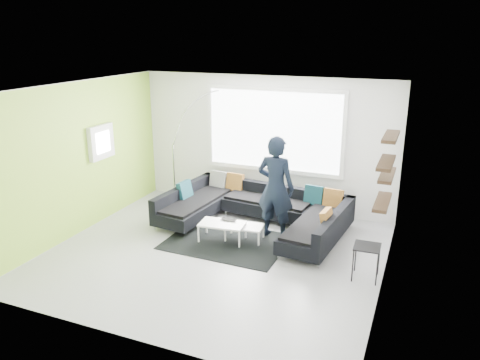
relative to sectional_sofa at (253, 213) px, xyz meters
The scene contains 9 objects.
ground 1.32m from the sectional_sofa, 99.81° to the right, with size 5.50×5.50×0.00m, color gray.
room_shell 1.84m from the sectional_sofa, 99.69° to the right, with size 5.54×5.04×2.82m.
sectional_sofa is the anchor object (origin of this frame).
rug 0.85m from the sectional_sofa, 106.38° to the right, with size 2.12×1.54×0.01m, color black.
coffee_table 0.67m from the sectional_sofa, 102.61° to the right, with size 1.04×0.61×0.34m, color white.
arc_lamp 2.56m from the sectional_sofa, 158.70° to the left, with size 2.35×1.09×2.50m, color silver, non-canonical shape.
side_table 2.54m from the sectional_sofa, 26.47° to the right, with size 0.39×0.39×0.54m, color black.
person 0.83m from the sectional_sofa, 21.14° to the right, with size 0.73×0.51×1.91m, color black.
laptop 0.67m from the sectional_sofa, 113.58° to the right, with size 0.30×0.20×0.02m, color black.
Camera 1 is at (3.14, -6.55, 3.64)m, focal length 35.00 mm.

